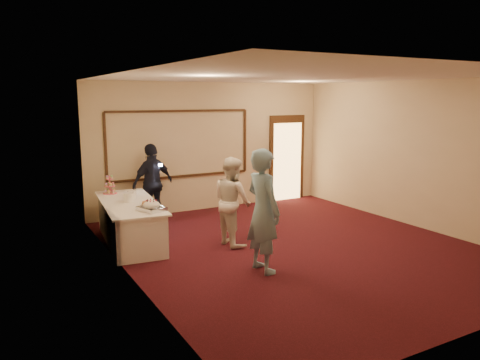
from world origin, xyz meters
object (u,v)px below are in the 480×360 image
object	(u,v)px
plate_stack_b	(132,194)
man	(263,211)
pavlova_tray	(151,206)
tart	(149,203)
plate_stack_a	(129,197)
buffet_table	(130,222)
cupcake_stand	(110,187)
woman	(232,201)
guest	(153,183)

from	to	relation	value
plate_stack_b	man	xyz separation A→B (m)	(1.26, -2.69, 0.11)
pavlova_tray	tart	distance (m)	0.47
pavlova_tray	plate_stack_a	distance (m)	0.87
plate_stack_b	buffet_table	bearing A→B (deg)	-114.33
cupcake_stand	man	distance (m)	3.65
cupcake_stand	plate_stack_b	distance (m)	0.68
cupcake_stand	woman	size ratio (longest dim) A/B	0.25
pavlova_tray	man	world-z (taller)	man
cupcake_stand	tart	size ratio (longest dim) A/B	1.48
buffet_table	guest	bearing A→B (deg)	54.58
plate_stack_a	guest	bearing A→B (deg)	54.38
plate_stack_b	tart	world-z (taller)	plate_stack_b
plate_stack_b	woman	world-z (taller)	woman
pavlova_tray	guest	distance (m)	2.16
plate_stack_a	woman	distance (m)	1.89
pavlova_tray	plate_stack_a	bearing A→B (deg)	99.45
man	woman	bearing A→B (deg)	-12.95
plate_stack_b	guest	bearing A→B (deg)	51.45
buffet_table	tart	size ratio (longest dim) A/B	9.52
woman	guest	world-z (taller)	guest
buffet_table	woman	size ratio (longest dim) A/B	1.58
man	cupcake_stand	bearing A→B (deg)	20.48
pavlova_tray	tart	world-z (taller)	pavlova_tray
buffet_table	guest	world-z (taller)	guest
buffet_table	pavlova_tray	size ratio (longest dim) A/B	4.92
man	pavlova_tray	bearing A→B (deg)	34.88
cupcake_stand	guest	xyz separation A→B (m)	(0.97, 0.27, -0.06)
plate_stack_a	woman	xyz separation A→B (m)	(1.61, -0.99, -0.05)
woman	man	bearing A→B (deg)	168.55
tart	woman	bearing A→B (deg)	-23.30
buffet_table	woman	bearing A→B (deg)	-31.29
woman	buffet_table	bearing A→B (deg)	56.25
cupcake_stand	man	xyz separation A→B (m)	(1.51, -3.32, 0.04)
pavlova_tray	guest	bearing A→B (deg)	70.84
buffet_table	plate_stack_b	xyz separation A→B (m)	(0.13, 0.30, 0.46)
buffet_table	plate_stack_a	world-z (taller)	plate_stack_a
guest	man	bearing A→B (deg)	80.85
plate_stack_a	tart	xyz separation A→B (m)	(0.24, -0.40, -0.06)
tart	pavlova_tray	bearing A→B (deg)	-101.96
pavlova_tray	guest	world-z (taller)	guest
buffet_table	man	bearing A→B (deg)	-59.84
plate_stack_b	tart	xyz separation A→B (m)	(0.10, -0.69, -0.05)
buffet_table	woman	xyz separation A→B (m)	(1.61, -0.98, 0.42)
cupcake_stand	woman	bearing A→B (deg)	-47.77
plate_stack_a	guest	xyz separation A→B (m)	(0.85, 1.19, -0.01)
pavlova_tray	woman	size ratio (longest dim) A/B	0.32
plate_stack_a	plate_stack_b	xyz separation A→B (m)	(0.13, 0.29, -0.01)
cupcake_stand	plate_stack_a	bearing A→B (deg)	-82.55
plate_stack_b	man	size ratio (longest dim) A/B	0.09
cupcake_stand	plate_stack_a	distance (m)	0.93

